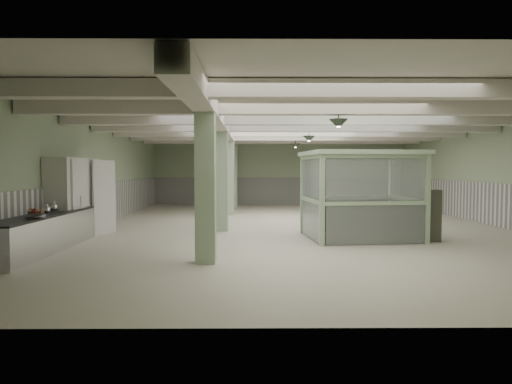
{
  "coord_description": "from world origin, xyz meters",
  "views": [
    {
      "loc": [
        -1.51,
        -15.65,
        2.02
      ],
      "look_at": [
        -1.39,
        -1.89,
        1.3
      ],
      "focal_mm": 32.0,
      "sensor_mm": 36.0,
      "label": 1
    }
  ],
  "objects_px": {
    "prep_counter": "(44,233)",
    "guard_booth": "(360,179)",
    "filing_cabinet": "(430,215)",
    "walkin_cooler": "(75,196)"
  },
  "relations": [
    {
      "from": "walkin_cooler",
      "to": "guard_booth",
      "type": "height_order",
      "value": "guard_booth"
    },
    {
      "from": "guard_booth",
      "to": "prep_counter",
      "type": "bearing_deg",
      "value": -171.65
    },
    {
      "from": "prep_counter",
      "to": "filing_cabinet",
      "type": "xyz_separation_m",
      "value": [
        9.99,
        1.63,
        0.25
      ]
    },
    {
      "from": "prep_counter",
      "to": "guard_booth",
      "type": "distance_m",
      "value": 8.49
    },
    {
      "from": "prep_counter",
      "to": "guard_booth",
      "type": "bearing_deg",
      "value": 14.19
    },
    {
      "from": "walkin_cooler",
      "to": "filing_cabinet",
      "type": "relative_size",
      "value": 1.85
    },
    {
      "from": "prep_counter",
      "to": "guard_booth",
      "type": "xyz_separation_m",
      "value": [
        8.14,
        2.06,
        1.25
      ]
    },
    {
      "from": "walkin_cooler",
      "to": "filing_cabinet",
      "type": "bearing_deg",
      "value": -3.23
    },
    {
      "from": "guard_booth",
      "to": "filing_cabinet",
      "type": "xyz_separation_m",
      "value": [
        1.85,
        -0.43,
        -0.99
      ]
    },
    {
      "from": "prep_counter",
      "to": "filing_cabinet",
      "type": "bearing_deg",
      "value": 9.27
    }
  ]
}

